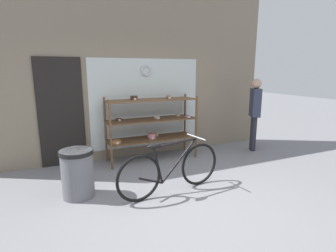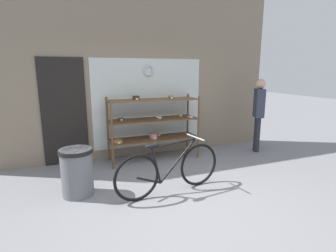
{
  "view_description": "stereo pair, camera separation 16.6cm",
  "coord_description": "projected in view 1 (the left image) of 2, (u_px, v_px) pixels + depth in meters",
  "views": [
    {
      "loc": [
        -1.64,
        -2.96,
        1.85
      ],
      "look_at": [
        0.09,
        1.0,
        0.93
      ],
      "focal_mm": 28.0,
      "sensor_mm": 36.0,
      "label": 1
    },
    {
      "loc": [
        -1.49,
        -3.03,
        1.85
      ],
      "look_at": [
        0.09,
        1.0,
        0.93
      ],
      "focal_mm": 28.0,
      "sensor_mm": 36.0,
      "label": 2
    }
  ],
  "objects": [
    {
      "name": "bicycle",
      "position": [
        171.0,
        169.0,
        3.98
      ],
      "size": [
        1.78,
        0.46,
        0.83
      ],
      "rotation": [
        0.0,
        0.0,
        0.14
      ],
      "color": "black",
      "rests_on": "ground_plane"
    },
    {
      "name": "trash_bin",
      "position": [
        77.0,
        172.0,
        3.86
      ],
      "size": [
        0.49,
        0.49,
        0.72
      ],
      "color": "slate",
      "rests_on": "ground_plane"
    },
    {
      "name": "ground_plane",
      "position": [
        190.0,
        205.0,
        3.68
      ],
      "size": [
        30.0,
        30.0,
        0.0
      ],
      "primitive_type": "plane",
      "color": "gray"
    },
    {
      "name": "display_case",
      "position": [
        151.0,
        121.0,
        5.43
      ],
      "size": [
        1.86,
        0.58,
        1.35
      ],
      "color": "brown",
      "rests_on": "ground_plane"
    },
    {
      "name": "pedestrian",
      "position": [
        255.0,
        109.0,
        6.01
      ],
      "size": [
        0.3,
        0.37,
        1.67
      ],
      "rotation": [
        0.0,
        0.0,
        1.14
      ],
      "color": "#282833",
      "rests_on": "ground_plane"
    },
    {
      "name": "storefront_facade",
      "position": [
        135.0,
        74.0,
        5.52
      ],
      "size": [
        6.29,
        0.13,
        3.64
      ],
      "color": "gray",
      "rests_on": "ground_plane"
    }
  ]
}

